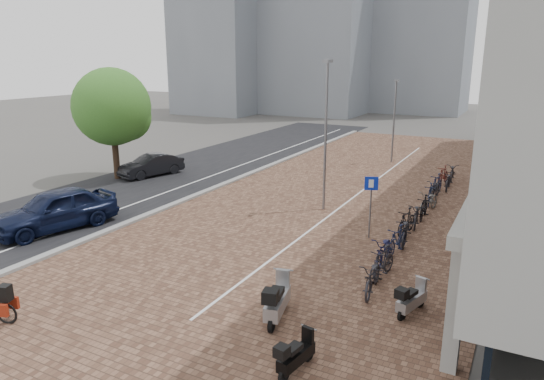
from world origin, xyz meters
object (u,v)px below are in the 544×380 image
at_px(scooter_front, 412,298).
at_px(scooter_back, 277,299).
at_px(car_dark, 151,165).
at_px(car_navy, 55,210).
at_px(scooter_mid, 296,354).
at_px(parking_sign, 371,197).

distance_m(scooter_front, scooter_back, 3.77).
height_order(car_dark, scooter_front, car_dark).
bearing_deg(car_navy, scooter_mid, -2.33).
relative_size(scooter_front, scooter_back, 0.78).
bearing_deg(scooter_mid, scooter_back, 137.34).
bearing_deg(scooter_mid, parking_sign, 106.45).
bearing_deg(car_dark, parking_sign, 0.76).
bearing_deg(car_dark, car_navy, -55.48).
bearing_deg(car_navy, car_dark, 122.93).
distance_m(scooter_mid, parking_sign, 9.33).
height_order(car_navy, parking_sign, parking_sign).
xyz_separation_m(scooter_mid, scooter_back, (-1.43, 1.85, 0.16)).
xyz_separation_m(scooter_front, scooter_back, (-3.18, -2.02, 0.14)).
bearing_deg(scooter_mid, car_dark, 149.57).
xyz_separation_m(car_dark, scooter_front, (17.73, -9.61, -0.16)).
xyz_separation_m(car_dark, parking_sign, (14.90, -4.30, 1.05)).
height_order(scooter_mid, parking_sign, parking_sign).
relative_size(scooter_mid, scooter_back, 0.75).
relative_size(scooter_front, scooter_mid, 1.04).
distance_m(car_dark, scooter_front, 20.16).
relative_size(scooter_mid, parking_sign, 0.54).
xyz_separation_m(car_navy, parking_sign, (11.92, 5.05, 0.85)).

